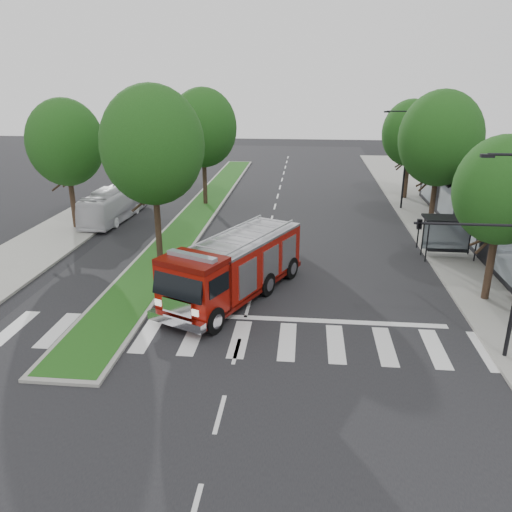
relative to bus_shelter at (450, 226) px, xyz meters
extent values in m
plane|color=black|center=(-11.20, -8.15, -2.04)|extent=(140.00, 140.00, 0.00)
cube|color=gray|center=(1.30, 1.85, -1.96)|extent=(5.00, 80.00, 0.15)
cube|color=gray|center=(-25.70, 1.85, -1.96)|extent=(5.00, 80.00, 0.15)
cube|color=gray|center=(-17.20, 9.85, -1.97)|extent=(3.00, 50.00, 0.14)
cube|color=#164012|center=(-17.20, 9.85, -1.89)|extent=(2.60, 49.50, 0.02)
cylinder|color=black|center=(-1.40, -0.75, -0.79)|extent=(0.08, 0.08, 2.50)
cylinder|color=black|center=(1.40, -0.75, -0.79)|extent=(0.08, 0.08, 2.50)
cylinder|color=black|center=(-1.40, 0.45, -0.79)|extent=(0.08, 0.08, 2.50)
cylinder|color=black|center=(1.40, 0.45, -0.79)|extent=(0.08, 0.08, 2.50)
cube|color=black|center=(0.00, -0.15, 0.51)|extent=(3.20, 1.60, 0.12)
cube|color=#8C99A5|center=(0.00, 0.55, -0.74)|extent=(2.80, 0.04, 1.80)
cube|color=black|center=(0.00, -0.15, -1.49)|extent=(2.40, 0.40, 0.08)
cylinder|color=black|center=(0.30, -6.15, -0.17)|extent=(0.36, 0.36, 3.74)
ellipsoid|color=#16370F|center=(0.30, -6.15, 3.49)|extent=(4.40, 4.40, 5.06)
cylinder|color=black|center=(0.30, 5.85, 0.16)|extent=(0.36, 0.36, 4.40)
ellipsoid|color=#16370F|center=(0.30, 5.85, 4.46)|extent=(5.60, 5.60, 6.44)
cylinder|color=black|center=(0.30, 15.85, -0.06)|extent=(0.36, 0.36, 3.96)
ellipsoid|color=#16370F|center=(0.30, 15.85, 3.81)|extent=(5.00, 5.00, 5.75)
cylinder|color=black|center=(-17.20, -2.15, 0.27)|extent=(0.36, 0.36, 4.62)
ellipsoid|color=#16370F|center=(-17.20, -2.15, 4.79)|extent=(5.80, 5.80, 6.67)
cylinder|color=black|center=(-17.20, 11.85, 0.16)|extent=(0.36, 0.36, 4.40)
ellipsoid|color=#16370F|center=(-17.20, 11.85, 4.46)|extent=(5.60, 5.60, 6.44)
cylinder|color=black|center=(-25.20, 3.85, 0.05)|extent=(0.36, 0.36, 4.18)
ellipsoid|color=#16370F|center=(-25.20, 3.85, 4.14)|extent=(5.20, 5.20, 5.98)
cube|color=black|center=(-2.50, -11.65, 5.81)|extent=(0.45, 0.20, 0.12)
cylinder|color=black|center=(-2.70, -11.65, 3.36)|extent=(4.00, 0.10, 0.10)
imported|color=black|center=(-4.50, -11.65, 2.96)|extent=(0.18, 0.22, 1.10)
cylinder|color=black|center=(-0.70, 11.85, 1.96)|extent=(0.16, 0.16, 8.00)
cylinder|color=black|center=(-1.60, 11.85, 5.86)|extent=(1.80, 0.10, 0.10)
cube|color=black|center=(-2.50, 11.85, 5.81)|extent=(0.45, 0.20, 0.12)
cube|color=#570904|center=(-11.97, -6.82, -1.49)|extent=(6.36, 9.54, 0.27)
cube|color=maroon|center=(-11.60, -6.02, -0.34)|extent=(5.44, 7.54, 2.20)
cube|color=maroon|center=(-13.39, -9.92, -0.34)|extent=(3.32, 2.95, 2.31)
cube|color=#B2B2B7|center=(-11.60, -6.02, 0.82)|extent=(5.44, 7.54, 0.13)
cylinder|color=#B2B2B7|center=(-12.50, -5.61, 1.04)|extent=(2.86, 6.03, 0.11)
cylinder|color=#B2B2B7|center=(-10.70, -6.44, 1.04)|extent=(2.86, 6.03, 0.11)
cube|color=silver|center=(-13.92, -11.06, -1.38)|extent=(2.76, 1.55, 0.38)
cube|color=#8C99A5|center=(-13.39, -9.92, 1.15)|extent=(2.36, 1.36, 0.20)
cylinder|color=black|center=(-14.68, -9.69, -1.43)|extent=(0.86, 1.26, 1.21)
cylinder|color=black|center=(-12.38, -10.75, -1.43)|extent=(0.86, 1.26, 1.21)
cylinder|color=black|center=(-12.75, -5.49, -1.43)|extent=(0.86, 1.26, 1.21)
cylinder|color=black|center=(-10.45, -6.55, -1.43)|extent=(0.86, 1.26, 1.21)
cylinder|color=black|center=(-11.64, -3.10, -1.43)|extent=(0.86, 1.26, 1.21)
cylinder|color=black|center=(-9.34, -4.16, -1.43)|extent=(0.86, 1.26, 1.21)
imported|color=silver|center=(-23.20, 6.73, -0.79)|extent=(2.51, 9.09, 2.51)
camera|label=1|loc=(-8.66, -29.56, 8.33)|focal=35.00mm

